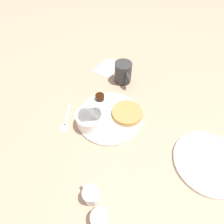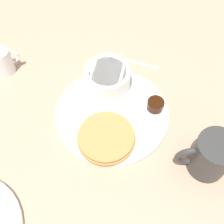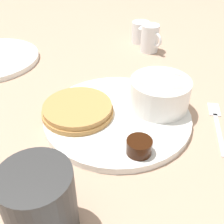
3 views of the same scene
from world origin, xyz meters
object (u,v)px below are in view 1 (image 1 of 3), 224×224
object	(u,v)px
bowl	(90,118)
coffee_mug	(123,73)
plate	(110,117)
fork	(66,121)
creamer_pitcher_near	(91,195)
creamer_pitcher_far	(100,219)

from	to	relation	value
bowl	coffee_mug	size ratio (longest dim) A/B	1.05
plate	bowl	xyz separation A→B (m)	(-0.05, 0.06, 0.03)
fork	coffee_mug	bearing A→B (deg)	-27.95
bowl	coffee_mug	bearing A→B (deg)	-10.52
coffee_mug	fork	xyz separation A→B (m)	(-0.29, 0.15, -0.05)
plate	fork	bearing A→B (deg)	112.34
coffee_mug	creamer_pitcher_near	xyz separation A→B (m)	(-0.52, -0.05, -0.01)
plate	coffee_mug	xyz separation A→B (m)	(0.22, 0.01, 0.04)
creamer_pitcher_far	fork	xyz separation A→B (m)	(0.28, 0.24, -0.03)
plate	creamer_pitcher_near	world-z (taller)	creamer_pitcher_near
bowl	plate	bearing A→B (deg)	-47.94
plate	creamer_pitcher_near	size ratio (longest dim) A/B	3.66
creamer_pitcher_near	fork	distance (m)	0.31
bowl	creamer_pitcher_near	size ratio (longest dim) A/B	1.50
plate	fork	xyz separation A→B (m)	(-0.07, 0.16, -0.00)
creamer_pitcher_far	coffee_mug	bearing A→B (deg)	8.79
creamer_pitcher_near	coffee_mug	bearing A→B (deg)	5.05
coffee_mug	creamer_pitcher_far	bearing A→B (deg)	-171.21
fork	bowl	bearing A→B (deg)	-82.35
creamer_pitcher_near	fork	bearing A→B (deg)	41.06
creamer_pitcher_far	fork	bearing A→B (deg)	41.24
coffee_mug	creamer_pitcher_far	size ratio (longest dim) A/B	1.52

